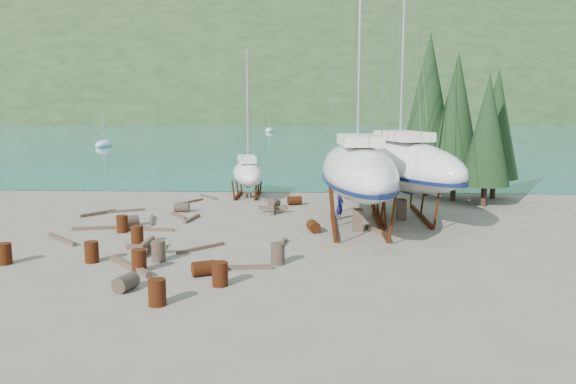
{
  "coord_description": "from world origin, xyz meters",
  "views": [
    {
      "loc": [
        3.01,
        -26.44,
        6.49
      ],
      "look_at": [
        1.61,
        3.0,
        1.9
      ],
      "focal_mm": 35.0,
      "sensor_mm": 36.0,
      "label": 1
    }
  ],
  "objects_px": {
    "large_sailboat_far": "(401,164)",
    "small_sailboat_shore": "(248,173)",
    "worker": "(340,205)",
    "large_sailboat_near": "(358,171)"
  },
  "relations": [
    {
      "from": "worker",
      "to": "large_sailboat_near",
      "type": "bearing_deg",
      "value": -131.95
    },
    {
      "from": "large_sailboat_far",
      "to": "worker",
      "type": "height_order",
      "value": "large_sailboat_far"
    },
    {
      "from": "large_sailboat_far",
      "to": "small_sailboat_shore",
      "type": "distance_m",
      "value": 12.09
    },
    {
      "from": "large_sailboat_near",
      "to": "large_sailboat_far",
      "type": "height_order",
      "value": "large_sailboat_far"
    },
    {
      "from": "large_sailboat_far",
      "to": "worker",
      "type": "bearing_deg",
      "value": 172.24
    },
    {
      "from": "large_sailboat_far",
      "to": "small_sailboat_shore",
      "type": "height_order",
      "value": "large_sailboat_far"
    },
    {
      "from": "large_sailboat_near",
      "to": "large_sailboat_far",
      "type": "xyz_separation_m",
      "value": [
        2.7,
        3.03,
        0.04
      ]
    },
    {
      "from": "small_sailboat_shore",
      "to": "worker",
      "type": "xyz_separation_m",
      "value": [
        6.21,
        -7.8,
        -0.87
      ]
    },
    {
      "from": "large_sailboat_near",
      "to": "small_sailboat_shore",
      "type": "height_order",
      "value": "large_sailboat_near"
    },
    {
      "from": "large_sailboat_far",
      "to": "small_sailboat_shore",
      "type": "bearing_deg",
      "value": 124.17
    }
  ]
}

